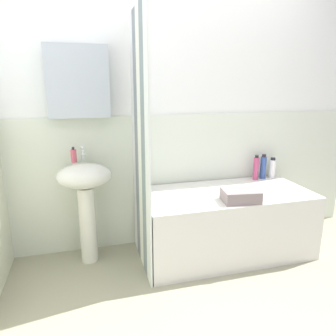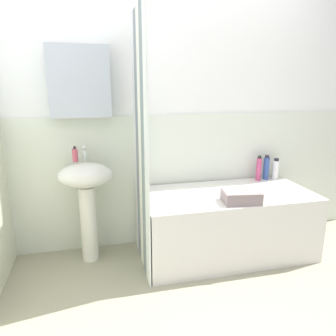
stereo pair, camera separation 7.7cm
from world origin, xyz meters
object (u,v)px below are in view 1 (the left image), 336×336
(conditioner_bottle, at_px, (256,168))
(towel_folded, at_px, (241,196))
(soap_dispenser, at_px, (74,155))
(sink, at_px, (86,191))
(bathtub, at_px, (225,222))
(lotion_bottle, at_px, (263,167))
(shampoo_bottle, at_px, (272,168))

(conditioner_bottle, relative_size, towel_folded, 0.85)
(soap_dispenser, xyz_separation_m, towel_folded, (1.25, -0.47, -0.30))
(sink, bearing_deg, towel_folded, -18.57)
(towel_folded, bearing_deg, bathtub, 92.52)
(lotion_bottle, distance_m, conditioner_bottle, 0.09)
(shampoo_bottle, distance_m, towel_folded, 0.81)
(sink, bearing_deg, bathtub, -8.01)
(soap_dispenser, xyz_separation_m, conditioner_bottle, (1.68, 0.03, -0.23))
(sink, bearing_deg, lotion_bottle, 4.24)
(bathtub, height_order, shampoo_bottle, shampoo_bottle)
(conditioner_bottle, bearing_deg, towel_folded, -130.10)
(sink, xyz_separation_m, lotion_bottle, (1.70, 0.13, 0.05))
(conditioner_bottle, distance_m, towel_folded, 0.66)
(bathtub, height_order, towel_folded, towel_folded)
(soap_dispenser, bearing_deg, towel_folded, -20.64)
(soap_dispenser, bearing_deg, shampoo_bottle, 1.50)
(bathtub, distance_m, conditioner_bottle, 0.65)
(soap_dispenser, distance_m, shampoo_bottle, 1.89)
(conditioner_bottle, xyz_separation_m, towel_folded, (-0.43, -0.50, -0.07))
(shampoo_bottle, xyz_separation_m, towel_folded, (-0.62, -0.52, -0.05))
(sink, distance_m, towel_folded, 1.25)
(lotion_bottle, bearing_deg, shampoo_bottle, -0.66)
(sink, relative_size, conditioner_bottle, 3.52)
(bathtub, relative_size, conditioner_bottle, 6.01)
(lotion_bottle, bearing_deg, towel_folded, -134.58)
(sink, height_order, soap_dispenser, soap_dispenser)
(sink, distance_m, lotion_bottle, 1.70)
(bathtub, xyz_separation_m, shampoo_bottle, (0.63, 0.29, 0.38))
(soap_dispenser, bearing_deg, sink, -45.95)
(shampoo_bottle, xyz_separation_m, conditioner_bottle, (-0.19, -0.02, 0.02))
(shampoo_bottle, distance_m, lotion_bottle, 0.10)
(sink, relative_size, soap_dispenser, 6.65)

